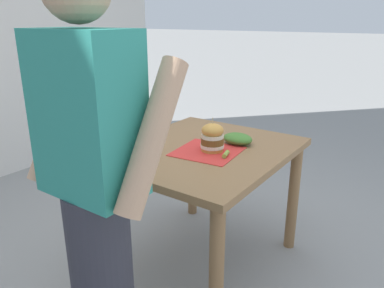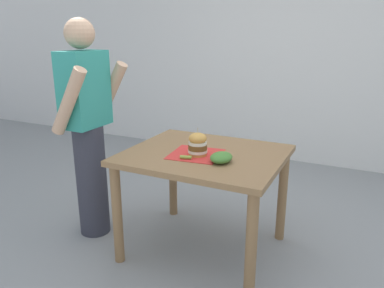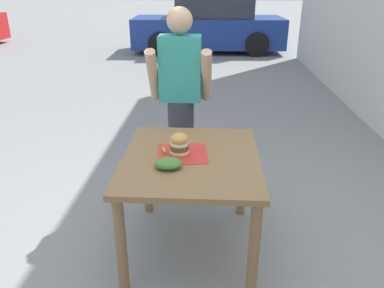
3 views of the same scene
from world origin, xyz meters
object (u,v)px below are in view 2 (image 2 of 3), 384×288
(sandwich, at_px, (198,144))
(side_salad, at_px, (221,157))
(diner_across_table, at_px, (88,128))
(pickle_spear, at_px, (186,157))
(patio_table, at_px, (205,169))

(sandwich, bearing_deg, side_salad, -105.96)
(sandwich, distance_m, diner_across_table, 0.90)
(sandwich, bearing_deg, diner_across_table, 94.15)
(pickle_spear, height_order, diner_across_table, diner_across_table)
(pickle_spear, bearing_deg, sandwich, -18.06)
(side_salad, distance_m, diner_across_table, 1.10)
(sandwich, relative_size, pickle_spear, 2.50)
(pickle_spear, distance_m, side_salad, 0.24)
(patio_table, distance_m, diner_across_table, 0.96)
(patio_table, bearing_deg, diner_across_table, 99.12)
(patio_table, bearing_deg, side_salad, -127.65)
(patio_table, relative_size, pickle_spear, 14.03)
(diner_across_table, bearing_deg, patio_table, -80.88)
(diner_across_table, bearing_deg, pickle_spear, -92.94)
(patio_table, height_order, diner_across_table, diner_across_table)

